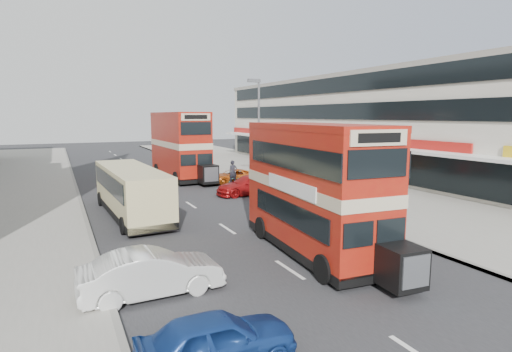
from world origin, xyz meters
TOP-DOWN VIEW (x-y plane):
  - ground at (0.00, 0.00)m, footprint 160.00×160.00m
  - road_surface at (0.00, 20.00)m, footprint 12.00×90.00m
  - pavement_right at (12.00, 20.00)m, footprint 12.00×90.00m
  - kerb_left at (-6.10, 20.00)m, footprint 0.20×90.00m
  - kerb_right at (6.10, 20.00)m, footprint 0.20×90.00m
  - commercial_row at (19.95, 22.00)m, footprint 9.90×46.20m
  - street_lamp at (6.52, 18.00)m, footprint 1.00×0.20m
  - bus_main at (1.81, 3.24)m, footprint 3.08×9.19m
  - bus_second at (2.35, 24.78)m, footprint 3.05×10.08m
  - coach at (-3.72, 12.74)m, footprint 2.81×9.39m
  - car_left_near at (-4.32, -2.24)m, footprint 3.57×1.44m
  - car_left_front at (-4.86, 2.00)m, footprint 4.35×1.60m
  - car_right_a at (4.61, 15.52)m, footprint 4.68×2.06m
  - car_right_b at (5.53, 20.60)m, footprint 3.99×1.84m
  - car_right_c at (4.55, 33.64)m, footprint 4.01×1.62m
  - pedestrian_near at (7.56, 13.03)m, footprint 0.71×0.59m
  - cyclist at (4.57, 18.24)m, footprint 0.65×1.62m

SIDE VIEW (x-z plane):
  - ground at x=0.00m, z-range 0.00..0.00m
  - road_surface at x=0.00m, z-range 0.00..0.01m
  - pavement_right at x=12.00m, z-range 0.00..0.15m
  - kerb_left at x=-6.10m, z-range -0.01..0.15m
  - kerb_right at x=6.10m, z-range -0.01..0.15m
  - car_right_b at x=5.53m, z-range 0.00..1.11m
  - car_left_near at x=-4.32m, z-range 0.00..1.22m
  - car_right_a at x=4.61m, z-range 0.00..1.34m
  - car_right_c at x=4.55m, z-range 0.00..1.36m
  - car_left_front at x=-4.86m, z-range 0.00..1.42m
  - cyclist at x=4.57m, z-range -0.32..1.80m
  - pedestrian_near at x=7.56m, z-range 0.15..1.78m
  - coach at x=-3.72m, z-range 0.22..2.68m
  - bus_main at x=1.81m, z-range 0.13..5.11m
  - bus_second at x=2.35m, z-range 0.15..5.68m
  - commercial_row at x=19.95m, z-range 0.05..9.35m
  - street_lamp at x=6.52m, z-range 0.72..8.85m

